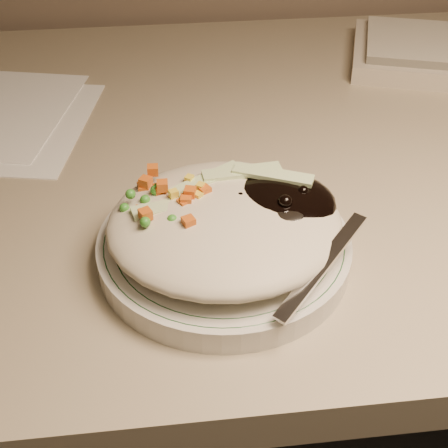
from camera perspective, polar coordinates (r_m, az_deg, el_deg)
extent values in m
cube|color=gray|center=(0.71, 6.45, 6.59)|extent=(1.40, 0.70, 0.04)
cylinder|color=silver|center=(0.53, 0.00, -2.21)|extent=(0.21, 0.21, 0.02)
torus|color=#144723|center=(0.52, 0.00, -1.37)|extent=(0.20, 0.20, 0.00)
torus|color=#144723|center=(0.52, 0.00, -1.37)|extent=(0.18, 0.18, 0.00)
ellipsoid|color=#B8AE95|center=(0.50, 0.07, 0.02)|extent=(0.19, 0.18, 0.04)
ellipsoid|color=black|center=(0.52, 4.82, 1.82)|extent=(0.10, 0.09, 0.03)
ellipsoid|color=orange|center=(0.52, -5.16, 1.20)|extent=(0.08, 0.08, 0.02)
sphere|color=black|center=(0.51, 1.50, 2.32)|extent=(0.01, 0.01, 0.01)
sphere|color=black|center=(0.52, 4.58, 2.93)|extent=(0.01, 0.01, 0.01)
sphere|color=black|center=(0.51, 7.24, 2.97)|extent=(0.01, 0.01, 0.01)
sphere|color=black|center=(0.53, 6.16, 3.25)|extent=(0.01, 0.01, 0.01)
sphere|color=black|center=(0.50, 5.61, 2.02)|extent=(0.01, 0.01, 0.01)
sphere|color=black|center=(0.51, 4.45, 2.45)|extent=(0.01, 0.01, 0.01)
sphere|color=black|center=(0.52, 5.45, 3.22)|extent=(0.01, 0.01, 0.01)
cube|color=#C45515|center=(0.51, -5.66, 3.50)|extent=(0.01, 0.01, 0.01)
cube|color=#C45515|center=(0.50, -3.73, 1.19)|extent=(0.01, 0.01, 0.01)
cube|color=#C45515|center=(0.53, -7.18, 3.84)|extent=(0.01, 0.01, 0.01)
cube|color=#C45515|center=(0.50, -3.12, 2.90)|extent=(0.01, 0.01, 0.01)
cube|color=#C45515|center=(0.50, -3.48, 2.16)|extent=(0.01, 0.01, 0.01)
cube|color=#C45515|center=(0.53, -7.34, 3.38)|extent=(0.01, 0.01, 0.01)
cube|color=#C45515|center=(0.52, -5.91, 3.19)|extent=(0.01, 0.01, 0.01)
cube|color=#C45515|center=(0.50, -3.67, 1.84)|extent=(0.01, 0.01, 0.01)
cube|color=#C45515|center=(0.51, -1.80, 3.04)|extent=(0.01, 0.01, 0.01)
cube|color=#C45515|center=(0.53, -6.53, 4.92)|extent=(0.01, 0.01, 0.01)
cube|color=#C45515|center=(0.49, -7.20, 0.89)|extent=(0.01, 0.01, 0.01)
cube|color=#C45515|center=(0.48, -3.26, 0.17)|extent=(0.01, 0.01, 0.01)
cube|color=#C45515|center=(0.50, -7.70, 1.06)|extent=(0.01, 0.01, 0.01)
cube|color=#C45515|center=(0.53, -7.26, 3.12)|extent=(0.01, 0.01, 0.01)
sphere|color=#388C28|center=(0.51, -3.58, 2.34)|extent=(0.01, 0.01, 0.01)
sphere|color=#388C28|center=(0.48, -7.22, 0.18)|extent=(0.01, 0.01, 0.01)
sphere|color=#388C28|center=(0.51, -7.22, 2.21)|extent=(0.01, 0.01, 0.01)
sphere|color=#388C28|center=(0.51, -8.55, 2.72)|extent=(0.01, 0.01, 0.01)
sphere|color=#388C28|center=(0.51, -3.95, 2.62)|extent=(0.01, 0.01, 0.01)
sphere|color=#388C28|center=(0.49, -2.93, 0.17)|extent=(0.01, 0.01, 0.01)
sphere|color=#388C28|center=(0.51, -5.24, 1.64)|extent=(0.01, 0.01, 0.01)
sphere|color=#388C28|center=(0.49, -5.92, 0.21)|extent=(0.01, 0.01, 0.01)
sphere|color=#388C28|center=(0.51, -9.09, 1.45)|extent=(0.01, 0.01, 0.01)
sphere|color=#388C28|center=(0.51, -6.06, 3.32)|extent=(0.01, 0.01, 0.01)
sphere|color=#388C28|center=(0.51, -6.30, 3.09)|extent=(0.01, 0.01, 0.01)
sphere|color=#388C28|center=(0.50, -7.12, 1.04)|extent=(0.01, 0.01, 0.01)
sphere|color=#388C28|center=(0.49, -4.76, 0.40)|extent=(0.01, 0.01, 0.01)
sphere|color=#388C28|center=(0.53, -1.51, 3.73)|extent=(0.01, 0.01, 0.01)
cube|color=yellow|center=(0.51, -4.09, 2.61)|extent=(0.01, 0.01, 0.01)
cube|color=yellow|center=(0.50, -2.39, 2.53)|extent=(0.01, 0.01, 0.01)
cube|color=yellow|center=(0.52, -5.29, 2.70)|extent=(0.01, 0.01, 0.01)
cube|color=yellow|center=(0.50, -4.64, 2.75)|extent=(0.01, 0.01, 0.01)
cube|color=yellow|center=(0.51, -5.21, 1.50)|extent=(0.01, 0.01, 0.01)
cube|color=yellow|center=(0.51, -2.18, 3.38)|extent=(0.01, 0.01, 0.01)
cube|color=yellow|center=(0.52, -3.19, 4.09)|extent=(0.01, 0.01, 0.01)
cube|color=yellow|center=(0.51, -4.14, 1.50)|extent=(0.01, 0.01, 0.01)
cube|color=#B2D18C|center=(0.53, -1.53, 4.08)|extent=(0.07, 0.05, 0.00)
cube|color=#B2D18C|center=(0.53, 1.65, 4.78)|extent=(0.07, 0.02, 0.00)
cube|color=#B2D18C|center=(0.50, -4.62, 1.72)|extent=(0.07, 0.03, 0.00)
cube|color=#B2D18C|center=(0.53, 4.52, 4.52)|extent=(0.07, 0.04, 0.00)
cube|color=#B2D18C|center=(0.49, 0.71, 0.68)|extent=(0.07, 0.02, 0.00)
cube|color=#B2D18C|center=(0.51, -0.56, 2.31)|extent=(0.07, 0.04, 0.00)
ellipsoid|color=silver|center=(0.50, 5.66, 1.07)|extent=(0.06, 0.06, 0.01)
cube|color=silver|center=(0.47, 8.96, -3.77)|extent=(0.09, 0.09, 0.03)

